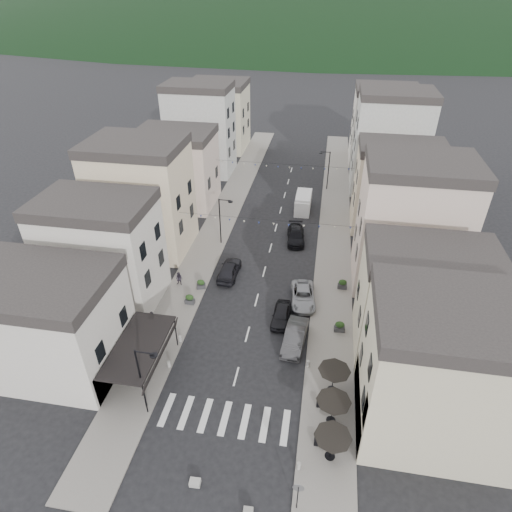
% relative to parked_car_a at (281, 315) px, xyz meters
% --- Properties ---
extents(ground, '(700.00, 700.00, 0.00)m').
position_rel_parked_car_a_xyz_m(ground, '(-2.80, -13.39, -0.69)').
color(ground, black).
rests_on(ground, ground).
extents(sidewalk_left, '(4.00, 76.00, 0.12)m').
position_rel_parked_car_a_xyz_m(sidewalk_left, '(-10.30, 18.61, -0.63)').
color(sidewalk_left, slate).
rests_on(sidewalk_left, ground).
extents(sidewalk_right, '(4.00, 76.00, 0.12)m').
position_rel_parked_car_a_xyz_m(sidewalk_right, '(4.70, 18.61, -0.63)').
color(sidewalk_right, slate).
rests_on(sidewalk_right, ground).
extents(hill_backdrop, '(640.00, 360.00, 70.00)m').
position_rel_parked_car_a_xyz_m(hill_backdrop, '(-2.80, 286.61, -0.69)').
color(hill_backdrop, black).
rests_on(hill_backdrop, ground).
extents(boutique_building, '(12.00, 8.00, 8.00)m').
position_rel_parked_car_a_xyz_m(boutique_building, '(-18.30, -8.39, 3.31)').
color(boutique_building, beige).
rests_on(boutique_building, ground).
extents(bistro_building, '(10.00, 8.00, 10.00)m').
position_rel_parked_car_a_xyz_m(bistro_building, '(11.70, -9.39, 4.31)').
color(bistro_building, '#C1B899').
rests_on(bistro_building, ground).
extents(boutique_awning, '(3.77, 7.50, 3.28)m').
position_rel_parked_car_a_xyz_m(boutique_awning, '(-10.05, -8.39, 2.43)').
color(boutique_awning, black).
rests_on(boutique_awning, ground).
extents(buildings_row_left, '(10.20, 54.16, 14.00)m').
position_rel_parked_car_a_xyz_m(buildings_row_left, '(-17.30, 24.37, 5.43)').
color(buildings_row_left, beige).
rests_on(buildings_row_left, ground).
extents(buildings_row_right, '(10.20, 54.16, 14.50)m').
position_rel_parked_car_a_xyz_m(buildings_row_right, '(11.70, 23.21, 5.63)').
color(buildings_row_right, '#C1B899').
rests_on(buildings_row_right, ground).
extents(cafe_terrace, '(2.50, 8.10, 2.53)m').
position_rel_parked_car_a_xyz_m(cafe_terrace, '(4.90, -10.59, 1.67)').
color(cafe_terrace, black).
rests_on(cafe_terrace, ground).
extents(streetlamp_left_near, '(1.70, 0.56, 6.00)m').
position_rel_parked_car_a_xyz_m(streetlamp_left_near, '(-8.62, -11.39, 3.01)').
color(streetlamp_left_near, black).
rests_on(streetlamp_left_near, ground).
extents(streetlamp_left_far, '(1.70, 0.56, 6.00)m').
position_rel_parked_car_a_xyz_m(streetlamp_left_far, '(-8.62, 12.61, 3.01)').
color(streetlamp_left_far, black).
rests_on(streetlamp_left_far, ground).
extents(streetlamp_right_far, '(1.70, 0.56, 6.00)m').
position_rel_parked_car_a_xyz_m(streetlamp_right_far, '(3.02, 30.61, 3.01)').
color(streetlamp_right_far, black).
rests_on(streetlamp_right_far, ground).
extents(traffic_sign, '(0.70, 0.07, 2.70)m').
position_rel_parked_car_a_xyz_m(traffic_sign, '(3.00, -16.89, 1.24)').
color(traffic_sign, black).
rests_on(traffic_sign, ground).
extents(bollards, '(11.66, 10.26, 0.60)m').
position_rel_parked_car_a_xyz_m(bollards, '(-2.80, -7.89, -0.27)').
color(bollards, gray).
rests_on(bollards, ground).
extents(bunting_near, '(19.00, 0.28, 0.62)m').
position_rel_parked_car_a_xyz_m(bunting_near, '(-2.80, 8.61, 4.96)').
color(bunting_near, black).
rests_on(bunting_near, ground).
extents(bunting_far, '(19.00, 0.28, 0.62)m').
position_rel_parked_car_a_xyz_m(bunting_far, '(-2.80, 24.61, 4.96)').
color(bunting_far, black).
rests_on(bunting_far, ground).
extents(parked_car_a, '(1.74, 4.09, 1.38)m').
position_rel_parked_car_a_xyz_m(parked_car_a, '(0.00, 0.00, 0.00)').
color(parked_car_a, black).
rests_on(parked_car_a, ground).
extents(parked_car_b, '(2.15, 5.09, 1.63)m').
position_rel_parked_car_a_xyz_m(parked_car_b, '(1.55, -2.88, 0.13)').
color(parked_car_b, '#303033').
rests_on(parked_car_b, ground).
extents(parked_car_c, '(2.89, 5.28, 1.40)m').
position_rel_parked_car_a_xyz_m(parked_car_c, '(1.80, 3.15, 0.01)').
color(parked_car_c, '#94969C').
rests_on(parked_car_c, ground).
extents(parked_car_d, '(2.59, 5.26, 1.47)m').
position_rel_parked_car_a_xyz_m(parked_car_d, '(0.00, 14.84, 0.05)').
color(parked_car_d, black).
rests_on(parked_car_d, ground).
extents(parked_car_e, '(2.07, 4.86, 1.64)m').
position_rel_parked_car_a_xyz_m(parked_car_e, '(-6.43, 6.22, 0.13)').
color(parked_car_e, black).
rests_on(parked_car_e, ground).
extents(delivery_van, '(2.06, 5.19, 2.48)m').
position_rel_parked_car_a_xyz_m(delivery_van, '(0.23, 23.25, 0.53)').
color(delivery_van, silver).
rests_on(delivery_van, ground).
extents(pedestrian_a, '(0.79, 0.70, 1.81)m').
position_rel_parked_car_a_xyz_m(pedestrian_a, '(-11.49, -3.08, 0.34)').
color(pedestrian_a, black).
rests_on(pedestrian_a, sidewalk_left).
extents(pedestrian_b, '(0.81, 0.66, 1.55)m').
position_rel_parked_car_a_xyz_m(pedestrian_b, '(-11.17, 3.59, 0.21)').
color(pedestrian_b, '#26222D').
rests_on(pedestrian_b, sidewalk_left).
extents(concrete_block_b, '(0.62, 0.47, 0.45)m').
position_rel_parked_car_a_xyz_m(concrete_block_b, '(0.13, -17.69, -0.46)').
color(concrete_block_b, gray).
rests_on(concrete_block_b, ground).
extents(concrete_block_c, '(0.72, 0.53, 0.40)m').
position_rel_parked_car_a_xyz_m(concrete_block_c, '(-3.57, -16.50, -0.49)').
color(concrete_block_c, '#A3A29B').
rests_on(concrete_block_c, ground).
extents(planter_la, '(0.96, 0.55, 1.06)m').
position_rel_parked_car_a_xyz_m(planter_la, '(-9.22, 0.84, -0.06)').
color(planter_la, '#323235').
rests_on(planter_la, sidewalk_left).
extents(planter_lb, '(1.03, 0.76, 1.03)m').
position_rel_parked_car_a_xyz_m(planter_lb, '(-8.80, 3.42, -0.07)').
color(planter_lb, '#303033').
rests_on(planter_lb, sidewalk_left).
extents(planter_ra, '(0.92, 0.55, 1.00)m').
position_rel_parked_car_a_xyz_m(planter_ra, '(5.07, -8.84, -0.08)').
color(planter_ra, '#313133').
rests_on(planter_ra, sidewalk_right).
extents(planter_rb, '(1.00, 0.60, 1.08)m').
position_rel_parked_car_a_xyz_m(planter_rb, '(5.44, -0.65, -0.05)').
color(planter_rb, '#2D2D30').
rests_on(planter_rb, sidewalk_right).
extents(planter_rc, '(0.96, 0.55, 1.06)m').
position_rel_parked_car_a_xyz_m(planter_rc, '(5.68, 5.89, -0.05)').
color(planter_rc, '#303032').
rests_on(planter_rc, sidewalk_right).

